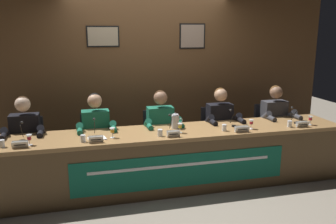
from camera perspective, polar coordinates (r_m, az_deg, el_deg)
name	(u,v)px	position (r m, az deg, el deg)	size (l,w,h in m)	color
ground_plane	(168,185)	(4.81, 0.00, -11.77)	(12.00, 12.00, 0.00)	gray
wall_back_panelled	(149,77)	(5.63, -3.13, 5.70)	(5.95, 0.14, 2.60)	brown
conference_table	(170,151)	(4.51, 0.40, -6.26)	(4.75, 0.75, 0.76)	olive
chair_far_left	(29,152)	(5.10, -21.55, -6.08)	(0.44, 0.45, 0.89)	black
panelist_far_left	(25,137)	(4.83, -22.10, -3.73)	(0.51, 0.48, 1.22)	black
nameplate_far_left	(20,144)	(4.22, -22.78, -4.85)	(0.17, 0.06, 0.08)	white
juice_glass_far_left	(29,138)	(4.26, -21.50, -3.90)	(0.06, 0.06, 0.12)	white
water_cup_far_left	(2,144)	(4.32, -25.22, -4.69)	(0.06, 0.06, 0.08)	silver
microphone_far_left	(22,135)	(4.47, -22.52, -3.39)	(0.06, 0.17, 0.22)	black
chair_left	(96,147)	(5.05, -11.47, -5.57)	(0.44, 0.45, 0.89)	black
panelist_left	(96,132)	(4.78, -11.49, -3.18)	(0.51, 0.48, 1.22)	black
nameplate_left	(96,139)	(4.16, -11.56, -4.33)	(0.17, 0.06, 0.08)	white
juice_glass_left	(112,131)	(4.29, -8.98, -3.03)	(0.06, 0.06, 0.12)	white
water_cup_left	(83,139)	(4.21, -13.55, -4.24)	(0.06, 0.06, 0.08)	silver
microphone_left	(95,131)	(4.38, -11.72, -2.99)	(0.06, 0.17, 0.22)	black
chair_center	(159,142)	(5.16, -1.53, -4.91)	(0.44, 0.45, 0.89)	black
panelist_center	(162,128)	(4.90, -1.04, -2.52)	(0.51, 0.48, 1.22)	black
nameplate_center	(174,134)	(4.28, 0.92, -3.53)	(0.16, 0.06, 0.08)	white
juice_glass_center	(180,126)	(4.44, 1.96, -2.31)	(0.06, 0.06, 0.12)	white
water_cup_center	(160,133)	(4.32, -1.29, -3.43)	(0.06, 0.06, 0.08)	silver
microphone_center	(171,126)	(4.49, 0.54, -2.28)	(0.06, 0.17, 0.22)	black
chair_right	(216,138)	(5.42, 7.71, -4.15)	(0.44, 0.45, 0.89)	black
panelist_right	(221,123)	(5.17, 8.62, -1.85)	(0.51, 0.48, 1.22)	black
nameplate_right	(242,129)	(4.58, 11.85, -2.71)	(0.19, 0.06, 0.08)	white
juice_glass_right	(251,123)	(4.74, 13.30, -1.68)	(0.06, 0.06, 0.12)	white
water_cup_right	(224,128)	(4.60, 9.06, -2.57)	(0.06, 0.06, 0.08)	silver
microphone_right	(233,121)	(4.84, 10.41, -1.37)	(0.06, 0.17, 0.22)	black
chair_far_right	(268,134)	(5.80, 15.91, -3.39)	(0.44, 0.45, 0.89)	black
panelist_far_right	(276,120)	(5.57, 17.10, -1.21)	(0.51, 0.48, 1.22)	black
nameplate_far_right	(302,124)	(5.05, 20.87, -1.84)	(0.18, 0.06, 0.08)	white
juice_glass_far_right	(310,119)	(5.19, 22.01, -1.02)	(0.06, 0.06, 0.12)	white
water_cup_far_right	(290,124)	(5.00, 19.02, -1.87)	(0.06, 0.06, 0.08)	silver
microphone_far_right	(295,118)	(5.23, 19.80, -0.87)	(0.06, 0.17, 0.22)	black
water_pitcher_central	(175,121)	(4.65, 1.20, -1.51)	(0.15, 0.10, 0.21)	silver
document_stack_left	(97,139)	(4.29, -11.40, -4.23)	(0.23, 0.18, 0.01)	white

